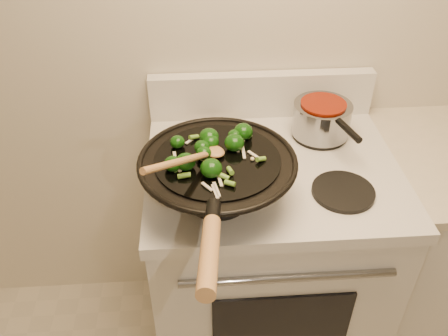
{
  "coord_description": "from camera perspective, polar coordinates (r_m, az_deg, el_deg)",
  "views": [
    {
      "loc": [
        -0.31,
        0.01,
        1.81
      ],
      "look_at": [
        -0.24,
        1.01,
        1.04
      ],
      "focal_mm": 38.0,
      "sensor_mm": 36.0,
      "label": 1
    }
  ],
  "objects": [
    {
      "name": "stove",
      "position": [
        1.79,
        4.96,
        -11.08
      ],
      "size": [
        0.78,
        0.67,
        1.08
      ],
      "color": "silver",
      "rests_on": "ground"
    },
    {
      "name": "wok",
      "position": [
        1.28,
        -0.78,
        -1.08
      ],
      "size": [
        0.43,
        0.71,
        0.22
      ],
      "color": "black",
      "rests_on": "stove"
    },
    {
      "name": "stirfry",
      "position": [
        1.26,
        -1.57,
        2.36
      ],
      "size": [
        0.27,
        0.28,
        0.05
      ],
      "color": "#0E3809",
      "rests_on": "wok"
    },
    {
      "name": "wooden_spoon",
      "position": [
        1.19,
        -3.52,
        1.36
      ],
      "size": [
        0.21,
        0.27,
        0.13
      ],
      "color": "#AF7B45",
      "rests_on": "wok"
    },
    {
      "name": "saucepan",
      "position": [
        1.6,
        11.69,
        5.88
      ],
      "size": [
        0.19,
        0.3,
        0.11
      ],
      "color": "gray",
      "rests_on": "stove"
    }
  ]
}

